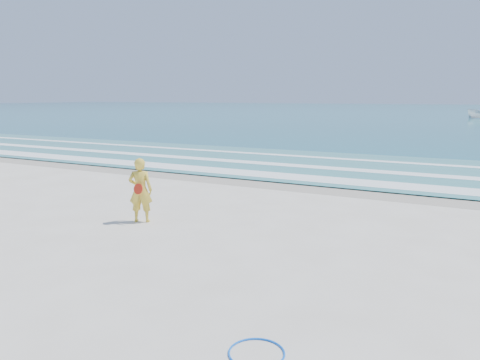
% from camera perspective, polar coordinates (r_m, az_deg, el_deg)
% --- Properties ---
extents(ground, '(400.00, 400.00, 0.00)m').
position_cam_1_polar(ground, '(9.28, -11.50, -10.00)').
color(ground, silver).
rests_on(ground, ground).
extents(wet_sand, '(400.00, 2.40, 0.00)m').
position_cam_1_polar(wet_sand, '(16.96, 8.09, -0.71)').
color(wet_sand, '#B2A893').
rests_on(wet_sand, ground).
extents(ocean, '(400.00, 190.00, 0.04)m').
position_cam_1_polar(ocean, '(111.87, 25.22, 7.58)').
color(ocean, '#19727F').
rests_on(ocean, ground).
extents(shallow, '(400.00, 10.00, 0.01)m').
position_cam_1_polar(shallow, '(21.66, 12.60, 1.62)').
color(shallow, '#59B7AD').
rests_on(shallow, ocean).
extents(foam_near, '(400.00, 1.40, 0.01)m').
position_cam_1_polar(foam_near, '(18.16, 9.49, 0.14)').
color(foam_near, white).
rests_on(foam_near, shallow).
extents(foam_mid, '(400.00, 0.90, 0.01)m').
position_cam_1_polar(foam_mid, '(20.89, 12.01, 1.36)').
color(foam_mid, white).
rests_on(foam_mid, shallow).
extents(foam_far, '(400.00, 0.60, 0.01)m').
position_cam_1_polar(foam_far, '(24.06, 14.19, 2.40)').
color(foam_far, white).
rests_on(foam_far, shallow).
extents(hoop, '(0.80, 0.80, 0.03)m').
position_cam_1_polar(hoop, '(6.22, 2.03, -20.31)').
color(hoop, blue).
rests_on(hoop, ground).
extents(woman, '(0.71, 0.61, 1.65)m').
position_cam_1_polar(woman, '(12.12, -12.04, -1.22)').
color(woman, yellow).
rests_on(woman, ground).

